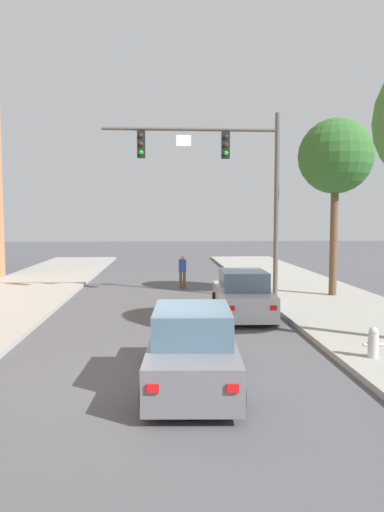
% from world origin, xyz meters
% --- Properties ---
extents(ground_plane, '(120.00, 120.00, 0.00)m').
position_xyz_m(ground_plane, '(0.00, 0.00, 0.00)').
color(ground_plane, '#4C4C51').
extents(traffic_signal_mast, '(7.18, 0.38, 7.50)m').
position_xyz_m(traffic_signal_mast, '(2.55, 9.54, 5.37)').
color(traffic_signal_mast, '#514C47').
rests_on(traffic_signal_mast, sidewalk_right).
extents(car_lead_silver, '(1.92, 4.28, 1.60)m').
position_xyz_m(car_lead_silver, '(2.66, 6.30, 0.72)').
color(car_lead_silver, '#B7B7BC').
rests_on(car_lead_silver, ground).
extents(car_following_grey, '(2.02, 4.32, 1.60)m').
position_xyz_m(car_following_grey, '(0.50, -0.28, 0.72)').
color(car_following_grey, slate).
rests_on(car_following_grey, ground).
extents(pedestrian_crossing_road, '(0.36, 0.22, 1.64)m').
position_xyz_m(pedestrian_crossing_road, '(0.86, 12.80, 0.91)').
color(pedestrian_crossing_road, brown).
rests_on(pedestrian_crossing_road, ground).
extents(fire_hydrant, '(0.48, 0.24, 0.72)m').
position_xyz_m(fire_hydrant, '(4.79, 0.81, 0.51)').
color(fire_hydrant, '#B2B2B7').
rests_on(fire_hydrant, sidewalk_right).
extents(street_tree_second, '(3.09, 3.09, 7.34)m').
position_xyz_m(street_tree_second, '(7.09, 9.66, 5.89)').
color(street_tree_second, brown).
rests_on(street_tree_second, sidewalk_right).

